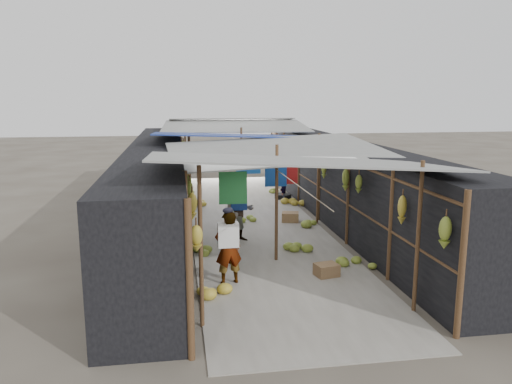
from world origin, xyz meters
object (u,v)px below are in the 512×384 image
crate_near (327,270)px  black_basin (283,196)px  shopper_blue (239,211)px  vendor_seated (282,188)px  vendor_elderly (228,248)px

crate_near → black_basin: bearing=72.3°
shopper_blue → black_basin: bearing=64.0°
black_basin → vendor_seated: bearing=-104.1°
crate_near → black_basin: size_ratio=0.74×
crate_near → shopper_blue: (-1.45, 2.79, 0.66)m
black_basin → vendor_elderly: 8.37m
black_basin → crate_near: bearing=-95.6°
black_basin → vendor_seated: (-0.15, -0.60, 0.42)m
vendor_elderly → vendor_seated: size_ratio=1.44×
black_basin → shopper_blue: size_ratio=0.38×
shopper_blue → vendor_seated: bearing=62.8°
vendor_elderly → shopper_blue: (0.56, 2.87, 0.06)m
crate_near → vendor_seated: vendor_seated is taller
black_basin → shopper_blue: 5.51m
crate_near → vendor_seated: size_ratio=0.44×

